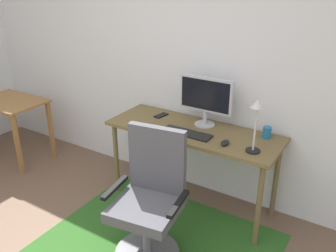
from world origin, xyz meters
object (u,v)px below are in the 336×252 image
monitor (206,97)px  computer_mouse (225,143)px  cell_phone (161,115)px  keyboard (187,133)px  coffee_cup (267,132)px  side_table (12,110)px  desk (193,138)px  desk_lamp (257,116)px  office_chair (150,207)px

monitor → computer_mouse: size_ratio=4.71×
monitor → cell_phone: size_ratio=3.50×
keyboard → computer_mouse: bearing=-2.4°
coffee_cup → monitor: bearing=-176.7°
cell_phone → side_table: (-1.74, -0.39, -0.18)m
desk → computer_mouse: bearing=-19.9°
computer_mouse → side_table: size_ratio=0.14×
desk_lamp → office_chair: desk_lamp is taller
side_table → computer_mouse: bearing=3.4°
keyboard → desk_lamp: bearing=-1.0°
desk → coffee_cup: coffee_cup is taller
monitor → office_chair: 1.06m
monitor → computer_mouse: bearing=-40.1°
monitor → computer_mouse: (0.32, -0.27, -0.25)m
desk_lamp → side_table: (-2.72, -0.15, -0.47)m
monitor → cell_phone: (-0.45, -0.02, -0.26)m
computer_mouse → office_chair: office_chair is taller
office_chair → side_table: 2.24m
desk_lamp → desk: bearing=168.0°
coffee_cup → office_chair: size_ratio=0.10×
computer_mouse → desk_lamp: size_ratio=0.25×
desk → monitor: monitor is taller
coffee_cup → desk_lamp: (-0.01, -0.29, 0.25)m
desk → cell_phone: (-0.40, 0.11, 0.09)m
keyboard → cell_phone: (-0.41, 0.23, -0.00)m
desk → keyboard: keyboard is taller
desk → cell_phone: 0.43m
monitor → side_table: bearing=-169.3°
keyboard → desk_lamp: desk_lamp is taller
keyboard → side_table: bearing=-175.7°
cell_phone → office_chair: 1.02m
computer_mouse → desk: bearing=160.1°
desk → office_chair: size_ratio=1.52×
coffee_cup → cell_phone: coffee_cup is taller
cell_phone → desk_lamp: size_ratio=0.33×
desk → side_table: bearing=-172.6°
computer_mouse → monitor: bearing=139.9°
monitor → keyboard: bearing=-98.6°
monitor → side_table: 2.26m
coffee_cup → desk_lamp: size_ratio=0.23×
keyboard → office_chair: bearing=-86.1°
computer_mouse → office_chair: size_ratio=0.10×
monitor → desk_lamp: monitor is taller
desk → monitor: (0.04, 0.14, 0.35)m
desk_lamp → office_chair: size_ratio=0.41×
side_table → keyboard: bearing=4.3°
monitor → cell_phone: 0.52m
desk → side_table: 2.16m
coffee_cup → side_table: size_ratio=0.13×
keyboard → monitor: bearing=81.4°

